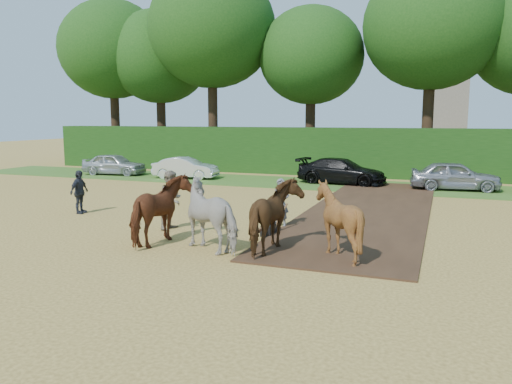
% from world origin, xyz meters
% --- Properties ---
extents(ground, '(120.00, 120.00, 0.00)m').
position_xyz_m(ground, '(0.00, 0.00, 0.00)').
color(ground, gold).
rests_on(ground, ground).
extents(earth_strip, '(4.50, 17.00, 0.05)m').
position_xyz_m(earth_strip, '(1.50, 7.00, 0.03)').
color(earth_strip, '#472D1C').
rests_on(earth_strip, ground).
extents(grass_verge, '(50.00, 5.00, 0.03)m').
position_xyz_m(grass_verge, '(0.00, 14.00, 0.01)').
color(grass_verge, '#38601E').
rests_on(grass_verge, ground).
extents(hedgerow, '(46.00, 1.60, 3.00)m').
position_xyz_m(hedgerow, '(0.00, 18.50, 1.50)').
color(hedgerow, '#14380F').
rests_on(hedgerow, ground).
extents(spectator_near, '(0.74, 0.94, 1.92)m').
position_xyz_m(spectator_near, '(-4.07, 1.35, 0.96)').
color(spectator_near, tan).
rests_on(spectator_near, ground).
extents(spectator_far, '(0.46, 0.99, 1.65)m').
position_xyz_m(spectator_far, '(-8.73, 2.46, 0.83)').
color(spectator_far, '#252831').
rests_on(spectator_far, ground).
extents(plough_team, '(6.33, 4.69, 1.95)m').
position_xyz_m(plough_team, '(-0.82, -0.20, 0.97)').
color(plough_team, brown).
rests_on(plough_team, ground).
extents(parked_cars, '(35.43, 3.19, 1.47)m').
position_xyz_m(parked_cars, '(2.74, 14.07, 0.71)').
color(parked_cars, '#AEB2B5').
rests_on(parked_cars, ground).
extents(treeline, '(48.70, 10.60, 14.21)m').
position_xyz_m(treeline, '(-1.69, 21.69, 8.97)').
color(treeline, '#382616').
rests_on(treeline, ground).
extents(church, '(5.20, 5.20, 27.00)m').
position_xyz_m(church, '(4.00, 55.00, 13.73)').
color(church, slate).
rests_on(church, ground).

